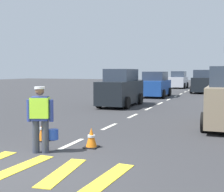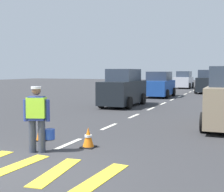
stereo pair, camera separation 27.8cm
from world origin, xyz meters
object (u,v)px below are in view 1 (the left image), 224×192
Objects in this scene: car_outgoing_far at (203,82)px; traffic_cone_far at (43,130)px; car_oncoming_lead at (121,89)px; road_worker at (41,116)px; traffic_cone_near at (91,138)px; car_oncoming_third at (179,80)px; car_oncoming_second at (155,85)px.

traffic_cone_far is at bearing -96.75° from car_outgoing_far.
traffic_cone_far is at bearing -84.65° from car_oncoming_lead.
traffic_cone_near is (0.96, 0.93, -0.66)m from road_worker.
car_outgoing_far is 8.50m from car_oncoming_third.
car_outgoing_far reaches higher than traffic_cone_near.
traffic_cone_near is 0.13× the size of car_oncoming_lead.
car_oncoming_third is at bearing 113.87° from car_outgoing_far.
traffic_cone_far is 0.16× the size of car_oncoming_second.
road_worker is at bearing -81.57° from car_oncoming_lead.
car_oncoming_lead is at bearing -90.49° from car_oncoming_third.
car_outgoing_far reaches higher than car_oncoming_second.
traffic_cone_far is 0.17× the size of car_outgoing_far.
car_oncoming_third reaches higher than road_worker.
car_oncoming_second is at bearing 86.79° from car_oncoming_lead.
car_oncoming_lead reaches higher than car_oncoming_third.
traffic_cone_near is 1.68m from traffic_cone_far.
road_worker is at bearing -94.76° from car_outgoing_far.
car_outgoing_far is at bearing 74.63° from car_oncoming_lead.
car_oncoming_third is at bearing 90.96° from car_oncoming_second.
traffic_cone_far is (-0.70, 1.18, -0.60)m from road_worker.
road_worker is 11.01m from car_oncoming_lead.
car_oncoming_lead reaches higher than traffic_cone_far.
traffic_cone_near is at bearing -82.83° from car_oncoming_second.
traffic_cone_near is at bearing -92.60° from car_outgoing_far.
traffic_cone_far is 30.67m from car_oncoming_third.
road_worker is at bearing -86.19° from car_oncoming_second.
car_oncoming_lead is 7.26m from car_oncoming_second.
road_worker is 1.50m from traffic_cone_far.
car_oncoming_third is (-0.73, 30.65, 0.61)m from traffic_cone_far.
road_worker reaches higher than traffic_cone_far.
car_oncoming_second is at bearing -89.04° from car_oncoming_third.
car_outgoing_far is 0.92× the size of car_oncoming_lead.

